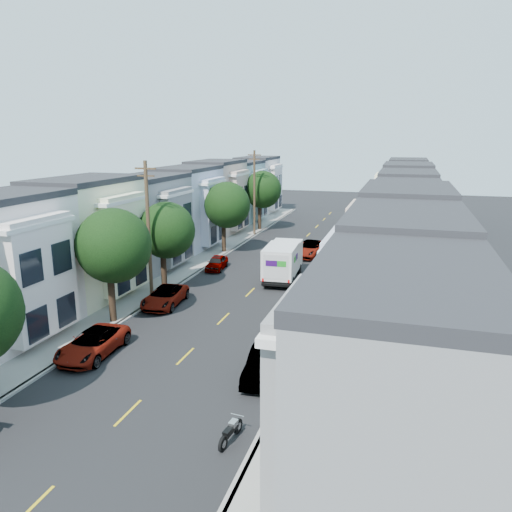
{
  "coord_description": "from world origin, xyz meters",
  "views": [
    {
      "loc": [
        10.96,
        -29.14,
        11.8
      ],
      "look_at": [
        -0.4,
        8.9,
        2.2
      ],
      "focal_mm": 35.0,
      "sensor_mm": 36.0,
      "label": 1
    }
  ],
  "objects_px": {
    "utility_pole_near": "(149,232)",
    "parked_left_c": "(165,297)",
    "utility_pole_far": "(254,193)",
    "tree_e": "(262,190)",
    "tree_c": "(166,230)",
    "tree_far_r": "(368,208)",
    "motorcycle": "(231,432)",
    "lead_sedan": "(309,249)",
    "tree_d": "(226,205)",
    "parked_right_b": "(294,320)",
    "parked_right_c": "(333,256)",
    "fedex_truck": "(283,260)",
    "parked_left_b": "(93,344)",
    "tree_b": "(112,246)",
    "parked_right_a": "(267,363)",
    "parked_left_d": "(217,263)",
    "parked_right_d": "(346,236)"
  },
  "relations": [
    {
      "from": "utility_pole_near",
      "to": "parked_right_b",
      "type": "xyz_separation_m",
      "value": [
        11.2,
        -2.7,
        -4.4
      ]
    },
    {
      "from": "tree_far_r",
      "to": "lead_sedan",
      "type": "xyz_separation_m",
      "value": [
        -4.73,
        -11.16,
        -2.76
      ]
    },
    {
      "from": "parked_left_c",
      "to": "utility_pole_far",
      "type": "bearing_deg",
      "value": 88.22
    },
    {
      "from": "parked_right_a",
      "to": "motorcycle",
      "type": "xyz_separation_m",
      "value": [
        0.09,
        -5.63,
        -0.35
      ]
    },
    {
      "from": "tree_e",
      "to": "parked_right_d",
      "type": "xyz_separation_m",
      "value": [
        11.2,
        -4.71,
        -4.41
      ]
    },
    {
      "from": "lead_sedan",
      "to": "motorcycle",
      "type": "xyz_separation_m",
      "value": [
        2.83,
        -31.69,
        -0.36
      ]
    },
    {
      "from": "tree_c",
      "to": "tree_e",
      "type": "relative_size",
      "value": 0.92
    },
    {
      "from": "tree_b",
      "to": "parked_right_c",
      "type": "relative_size",
      "value": 1.56
    },
    {
      "from": "tree_e",
      "to": "motorcycle",
      "type": "distance_m",
      "value": 45.61
    },
    {
      "from": "tree_b",
      "to": "lead_sedan",
      "type": "distance_m",
      "value": 23.69
    },
    {
      "from": "tree_c",
      "to": "tree_d",
      "type": "bearing_deg",
      "value": 90.0
    },
    {
      "from": "tree_c",
      "to": "parked_left_b",
      "type": "bearing_deg",
      "value": -83.3
    },
    {
      "from": "utility_pole_near",
      "to": "parked_right_d",
      "type": "bearing_deg",
      "value": 65.51
    },
    {
      "from": "tree_c",
      "to": "parked_right_a",
      "type": "relative_size",
      "value": 1.54
    },
    {
      "from": "parked_left_b",
      "to": "parked_right_c",
      "type": "bearing_deg",
      "value": 65.61
    },
    {
      "from": "tree_e",
      "to": "motorcycle",
      "type": "height_order",
      "value": "tree_e"
    },
    {
      "from": "motorcycle",
      "to": "utility_pole_near",
      "type": "bearing_deg",
      "value": 134.82
    },
    {
      "from": "tree_e",
      "to": "utility_pole_far",
      "type": "bearing_deg",
      "value": -89.97
    },
    {
      "from": "utility_pole_far",
      "to": "tree_e",
      "type": "bearing_deg",
      "value": 90.03
    },
    {
      "from": "fedex_truck",
      "to": "parked_left_b",
      "type": "relative_size",
      "value": 1.29
    },
    {
      "from": "parked_left_d",
      "to": "parked_right_b",
      "type": "xyz_separation_m",
      "value": [
        9.8,
        -12.3,
        0.13
      ]
    },
    {
      "from": "tree_d",
      "to": "parked_right_d",
      "type": "bearing_deg",
      "value": 37.15
    },
    {
      "from": "tree_far_r",
      "to": "utility_pole_far",
      "type": "height_order",
      "value": "utility_pole_far"
    },
    {
      "from": "utility_pole_near",
      "to": "parked_left_c",
      "type": "distance_m",
      "value": 4.75
    },
    {
      "from": "tree_c",
      "to": "motorcycle",
      "type": "bearing_deg",
      "value": -56.78
    },
    {
      "from": "tree_far_r",
      "to": "motorcycle",
      "type": "xyz_separation_m",
      "value": [
        -1.9,
        -42.85,
        -3.12
      ]
    },
    {
      "from": "parked_right_b",
      "to": "parked_right_c",
      "type": "bearing_deg",
      "value": 92.63
    },
    {
      "from": "tree_far_r",
      "to": "parked_left_d",
      "type": "height_order",
      "value": "tree_far_r"
    },
    {
      "from": "tree_e",
      "to": "parked_left_c",
      "type": "bearing_deg",
      "value": -87.32
    },
    {
      "from": "tree_far_r",
      "to": "motorcycle",
      "type": "bearing_deg",
      "value": -92.54
    },
    {
      "from": "tree_c",
      "to": "lead_sedan",
      "type": "distance_m",
      "value": 17.21
    },
    {
      "from": "parked_right_d",
      "to": "parked_right_a",
      "type": "bearing_deg",
      "value": -86.05
    },
    {
      "from": "tree_e",
      "to": "parked_left_c",
      "type": "height_order",
      "value": "tree_e"
    },
    {
      "from": "tree_c",
      "to": "parked_left_c",
      "type": "xyz_separation_m",
      "value": [
        1.4,
        -3.28,
        -4.12
      ]
    },
    {
      "from": "parked_left_b",
      "to": "parked_left_d",
      "type": "distance_m",
      "value": 18.93
    },
    {
      "from": "parked_right_d",
      "to": "utility_pole_near",
      "type": "bearing_deg",
      "value": -110.54
    },
    {
      "from": "parked_right_b",
      "to": "parked_right_c",
      "type": "distance_m",
      "value": 17.41
    },
    {
      "from": "utility_pole_near",
      "to": "parked_right_c",
      "type": "bearing_deg",
      "value": 52.7
    },
    {
      "from": "tree_d",
      "to": "parked_right_a",
      "type": "distance_m",
      "value": 27.82
    },
    {
      "from": "tree_d",
      "to": "fedex_truck",
      "type": "xyz_separation_m",
      "value": [
        7.87,
        -7.93,
        -3.24
      ]
    },
    {
      "from": "tree_far_r",
      "to": "parked_right_d",
      "type": "bearing_deg",
      "value": -118.82
    },
    {
      "from": "tree_d",
      "to": "parked_left_d",
      "type": "xyz_separation_m",
      "value": [
        1.4,
        -6.5,
        -4.34
      ]
    },
    {
      "from": "lead_sedan",
      "to": "parked_right_d",
      "type": "xyz_separation_m",
      "value": [
        2.74,
        7.54,
        -0.0
      ]
    },
    {
      "from": "tree_c",
      "to": "parked_right_a",
      "type": "distance_m",
      "value": 16.64
    },
    {
      "from": "tree_b",
      "to": "motorcycle",
      "type": "bearing_deg",
      "value": -41.52
    },
    {
      "from": "tree_b",
      "to": "parked_right_d",
      "type": "height_order",
      "value": "tree_b"
    },
    {
      "from": "lead_sedan",
      "to": "parked_left_b",
      "type": "relative_size",
      "value": 1.11
    },
    {
      "from": "tree_b",
      "to": "tree_far_r",
      "type": "relative_size",
      "value": 1.46
    },
    {
      "from": "motorcycle",
      "to": "tree_b",
      "type": "bearing_deg",
      "value": 145.66
    },
    {
      "from": "tree_c",
      "to": "tree_e",
      "type": "height_order",
      "value": "tree_e"
    }
  ]
}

